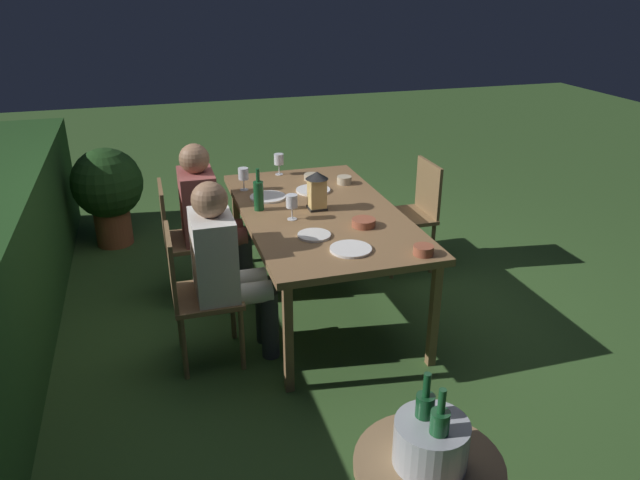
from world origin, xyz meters
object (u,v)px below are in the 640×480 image
at_px(dining_table, 320,217).
at_px(person_in_cream, 225,263).
at_px(chair_side_left_b, 414,210).
at_px(wine_glass_c, 279,160).
at_px(green_bottle_on_table, 259,195).
at_px(bowl_salad, 423,250).
at_px(wine_glass_b, 292,202).
at_px(bowl_dip, 312,177).
at_px(plate_c, 268,197).
at_px(person_in_rust, 208,213).
at_px(lantern_centerpiece, 317,188).
at_px(bowl_olives, 344,180).
at_px(plate_b, 351,249).
at_px(chair_side_right_a, 194,290).
at_px(potted_plant_by_hedge, 108,189).
at_px(bowl_bread, 364,222).
at_px(chair_side_right_b, 182,235).
at_px(plate_d, 314,235).
at_px(ice_bucket, 431,439).
at_px(wine_glass_a, 243,175).
at_px(plate_a, 313,190).

xyz_separation_m(dining_table, person_in_cream, (-0.43, 0.71, -0.05)).
distance_m(chair_side_left_b, wine_glass_c, 1.15).
relative_size(dining_table, green_bottle_on_table, 6.61).
bearing_deg(bowl_salad, wine_glass_b, 38.50).
bearing_deg(bowl_dip, green_bottle_on_table, 135.53).
xyz_separation_m(wine_glass_c, plate_c, (-0.52, 0.20, -0.11)).
bearing_deg(person_in_cream, person_in_rust, 0.00).
bearing_deg(lantern_centerpiece, bowl_olives, -37.25).
xyz_separation_m(wine_glass_b, plate_b, (-0.57, -0.21, -0.11)).
bearing_deg(chair_side_left_b, chair_side_right_a, 115.38).
bearing_deg(potted_plant_by_hedge, bowl_olives, -121.34).
bearing_deg(bowl_bread, plate_b, 148.43).
height_order(green_bottle_on_table, bowl_salad, green_bottle_on_table).
relative_size(dining_table, wine_glass_b, 11.34).
xyz_separation_m(chair_side_right_b, lantern_centerpiece, (-0.40, -0.90, 0.40)).
distance_m(bowl_dip, potted_plant_by_hedge, 1.84).
height_order(chair_side_right_b, plate_c, chair_side_right_b).
distance_m(chair_side_right_b, person_in_cream, 0.90).
relative_size(plate_d, bowl_olives, 1.84).
relative_size(person_in_rust, person_in_cream, 1.00).
bearing_deg(lantern_centerpiece, plate_c, 41.81).
distance_m(person_in_cream, plate_d, 0.56).
distance_m(chair_side_left_b, bowl_dip, 0.86).
xyz_separation_m(ice_bucket, potted_plant_by_hedge, (3.81, 1.18, -0.23)).
xyz_separation_m(chair_side_right_a, bowl_bread, (0.08, -1.09, 0.28)).
distance_m(person_in_rust, bowl_olives, 1.06).
relative_size(lantern_centerpiece, wine_glass_b, 1.57).
distance_m(person_in_cream, potted_plant_by_hedge, 2.14).
height_order(ice_bucket, potted_plant_by_hedge, ice_bucket).
relative_size(dining_table, chair_side_left_b, 2.20).
relative_size(chair_side_right_b, plate_c, 3.36).
xyz_separation_m(wine_glass_a, potted_plant_by_hedge, (1.01, 1.02, -0.34)).
bearing_deg(person_in_cream, plate_c, -28.84).
distance_m(plate_c, plate_d, 0.77).
distance_m(plate_d, bowl_dip, 1.12).
bearing_deg(plate_d, dining_table, -21.03).
bearing_deg(bowl_dip, plate_a, 166.14).
bearing_deg(chair_side_right_b, person_in_cream, -167.22).
xyz_separation_m(chair_side_right_a, bowl_dip, (1.09, -1.04, 0.28)).
relative_size(wine_glass_a, bowl_salad, 1.43).
height_order(dining_table, bowl_bread, bowl_bread).
bearing_deg(potted_plant_by_hedge, chair_side_left_b, -116.00).
relative_size(person_in_cream, wine_glass_b, 6.80).
relative_size(green_bottle_on_table, plate_c, 1.12).
height_order(chair_side_left_b, person_in_cream, person_in_cream).
xyz_separation_m(chair_side_left_b, plate_c, (-0.09, 1.20, 0.26)).
bearing_deg(chair_side_right_a, plate_b, -105.22).
xyz_separation_m(plate_b, plate_d, (0.26, 0.15, 0.00)).
bearing_deg(lantern_centerpiece, chair_side_right_a, 117.23).
distance_m(chair_side_left_b, wine_glass_a, 1.39).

